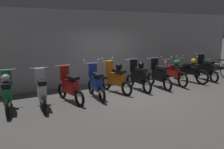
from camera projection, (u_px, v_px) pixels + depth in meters
The scene contains 13 objects.
ground_plane at pixel (135, 95), 8.73m from camera, with size 80.00×80.00×0.00m, color #565451.
back_wall at pixel (102, 47), 10.50m from camera, with size 16.45×0.30×3.10m, color #ADADB2.
motorbike_slot_0 at pixel (7, 92), 6.94m from camera, with size 0.56×1.67×1.18m.
motorbike_slot_1 at pixel (41, 91), 7.28m from camera, with size 0.56×1.67×1.18m.
motorbike_slot_2 at pixel (69, 86), 7.81m from camera, with size 0.56×1.68×1.18m.
motorbike_slot_3 at pixel (96, 83), 8.27m from camera, with size 0.58×1.68×1.29m.
motorbike_slot_4 at pixel (115, 78), 8.90m from camera, with size 0.58×1.67×1.29m.
motorbike_slot_5 at pixel (138, 76), 9.26m from camera, with size 0.56×1.68×1.18m.
motorbike_slot_6 at pixel (158, 75), 9.65m from camera, with size 0.56×1.68×1.18m.
motorbike_slot_7 at pixel (173, 72), 10.22m from camera, with size 0.59×1.94×1.15m.
motorbike_slot_8 at pixel (189, 70), 10.66m from camera, with size 0.59×1.95×1.15m.
motorbike_slot_9 at pixel (205, 69), 11.06m from camera, with size 0.57×1.67×1.18m.
bicycle at pixel (216, 69), 11.81m from camera, with size 0.53×1.70×0.89m.
Camera 1 is at (-5.07, -6.77, 2.44)m, focal length 38.42 mm.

